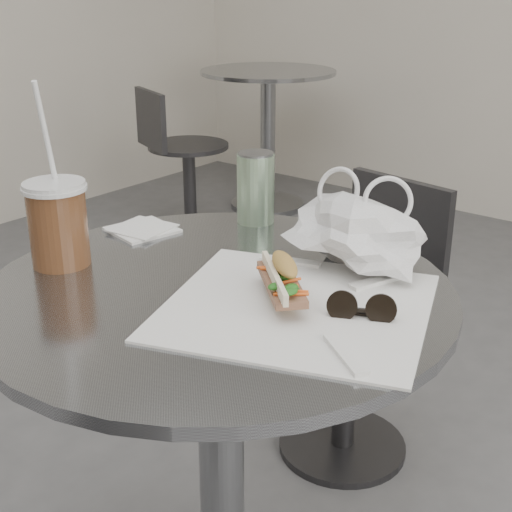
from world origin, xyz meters
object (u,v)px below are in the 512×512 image
Objects in this scene: drink_can at (256,188)px; iced_coffee at (58,222)px; bg_table at (268,123)px; sunglasses at (361,309)px; banh_mi at (283,280)px; chair_far at (358,338)px; bg_chair at (181,173)px; cafe_table at (221,430)px.

iced_coffee is at bearing -107.56° from drink_can.
bg_table is 2.85m from sunglasses.
bg_table is 5.21× the size of drink_can.
drink_can is at bearing 121.40° from sunglasses.
banh_mi is 2.03× the size of sunglasses.
chair_far reaches higher than bg_chair.
sunglasses is at bearing -32.21° from drink_can.
drink_can is at bearing 72.44° from iced_coffee.
banh_mi reaches higher than bg_table.
cafe_table is 0.48m from drink_can.
bg_chair is at bearing 136.08° from cafe_table.
drink_can is at bearing 176.97° from banh_mi.
banh_mi is (0.11, 0.02, 0.31)m from cafe_table.
cafe_table is at bearing -62.00° from drink_can.
cafe_table is 3.84× the size of banh_mi.
drink_can is (1.45, -1.91, 0.35)m from bg_table.
bg_table is 1.02× the size of chair_far.
iced_coffee is (1.32, -2.29, 0.35)m from bg_table.
sunglasses is 0.47m from drink_can.
banh_mi reaches higher than bg_chair.
chair_far is (-0.12, 0.67, -0.14)m from cafe_table.
iced_coffee is 2.21× the size of drink_can.
banh_mi is 0.13m from sunglasses.
cafe_table is 1.06× the size of bg_chair.
cafe_table is 0.38m from sunglasses.
iced_coffee is (-0.39, -0.12, 0.04)m from banh_mi.
bg_table reaches higher than chair_far.
bg_chair is at bearing -21.61° from chair_far.
cafe_table is 0.70m from chair_far.
cafe_table is at bearing -53.97° from bg_table.
iced_coffee is (-0.28, -0.09, 0.35)m from cafe_table.
bg_table is 2.36× the size of iced_coffee.
cafe_table is 2.26m from bg_chair.
drink_can is (-0.15, 0.29, 0.35)m from cafe_table.
drink_can reaches higher than cafe_table.
bg_table is 7.60× the size of sunglasses.
iced_coffee reaches higher than bg_chair.
bg_table is 2.42m from drink_can.
drink_can reaches higher than bg_table.
bg_chair is 2.45m from sunglasses.
iced_coffee is at bearing 87.55° from chair_far.
chair_far is 1.75m from bg_chair.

